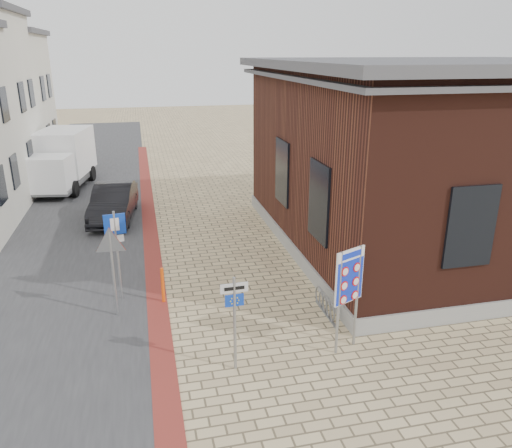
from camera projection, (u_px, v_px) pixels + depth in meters
name	position (u px, v px, depth m)	size (l,w,h in m)	color
ground	(252.00, 374.00, 11.56)	(120.00, 120.00, 0.00)	tan
road_strip	(74.00, 205.00, 24.18)	(7.00, 60.00, 0.02)	#38383A
curb_strip	(151.00, 234.00, 20.33)	(0.60, 40.00, 0.02)	maroon
brick_building	(444.00, 152.00, 18.78)	(13.00, 13.00, 6.80)	gray
bike_rack	(327.00, 306.00, 14.07)	(0.08, 1.80, 0.60)	slate
sedan	(114.00, 202.00, 21.99)	(1.63, 4.66, 1.54)	black
box_truck	(61.00, 159.00, 26.75)	(3.27, 6.13, 3.04)	slate
border_sign	(349.00, 278.00, 11.93)	(0.86, 0.42, 2.69)	gray
essen_sign	(235.00, 310.00, 11.26)	(0.64, 0.07, 2.35)	gray
parking_sign	(116.00, 240.00, 14.42)	(0.61, 0.12, 2.78)	gray
yield_sign	(111.00, 250.00, 13.46)	(0.92, 0.12, 2.59)	gray
bollard	(163.00, 285.00, 14.68)	(0.10, 0.10, 1.10)	#FF540D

